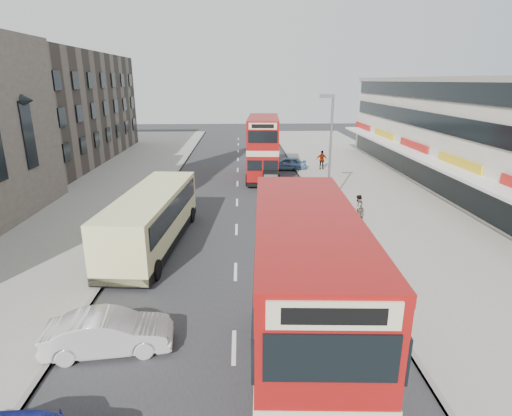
% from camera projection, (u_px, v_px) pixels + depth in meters
% --- Properties ---
extents(ground, '(160.00, 160.00, 0.00)m').
position_uv_depth(ground, '(233.00, 388.00, 12.61)').
color(ground, '#28282B').
rests_on(ground, ground).
extents(road_surface, '(12.00, 90.00, 0.01)m').
position_uv_depth(road_surface, '(237.00, 202.00, 31.69)').
color(road_surface, '#28282B').
rests_on(road_surface, ground).
extents(pavement_right, '(12.00, 90.00, 0.15)m').
position_uv_depth(pavement_right, '(391.00, 200.00, 32.10)').
color(pavement_right, gray).
rests_on(pavement_right, ground).
extents(pavement_left, '(12.00, 90.00, 0.15)m').
position_uv_depth(pavement_left, '(79.00, 203.00, 31.23)').
color(pavement_left, gray).
rests_on(pavement_left, ground).
extents(kerb_left, '(0.20, 90.00, 0.16)m').
position_uv_depth(kerb_left, '(157.00, 202.00, 31.45)').
color(kerb_left, gray).
rests_on(kerb_left, ground).
extents(kerb_right, '(0.20, 90.00, 0.16)m').
position_uv_depth(kerb_right, '(316.00, 201.00, 31.89)').
color(kerb_right, gray).
rests_on(kerb_right, ground).
extents(brick_terrace, '(14.00, 28.00, 12.00)m').
position_uv_depth(brick_terrace, '(42.00, 108.00, 46.28)').
color(brick_terrace, '#66594C').
rests_on(brick_terrace, ground).
extents(commercial_row, '(9.90, 46.20, 9.30)m').
position_uv_depth(commercial_row, '(485.00, 137.00, 32.93)').
color(commercial_row, beige).
rests_on(commercial_row, ground).
extents(street_lamp, '(1.00, 0.20, 8.12)m').
position_uv_depth(street_lamp, '(330.00, 144.00, 28.60)').
color(street_lamp, slate).
rests_on(street_lamp, ground).
extents(bus_main, '(3.17, 10.03, 5.46)m').
position_uv_depth(bus_main, '(304.00, 308.00, 11.63)').
color(bus_main, black).
rests_on(bus_main, ground).
extents(bus_second, '(3.35, 10.29, 5.58)m').
position_uv_depth(bus_second, '(263.00, 148.00, 38.81)').
color(bus_second, black).
rests_on(bus_second, ground).
extents(coach, '(3.71, 11.12, 2.89)m').
position_uv_depth(coach, '(152.00, 217.00, 22.98)').
color(coach, black).
rests_on(coach, ground).
extents(car_left_front, '(4.45, 1.99, 1.42)m').
position_uv_depth(car_left_front, '(109.00, 333.00, 14.15)').
color(car_left_front, silver).
rests_on(car_left_front, ground).
extents(car_right_a, '(5.16, 2.36, 1.46)m').
position_uv_depth(car_right_a, '(302.00, 200.00, 29.74)').
color(car_right_a, maroon).
rests_on(car_right_a, ground).
extents(car_right_b, '(5.13, 2.74, 1.37)m').
position_uv_depth(car_right_b, '(302.00, 193.00, 31.65)').
color(car_right_b, orange).
rests_on(car_right_b, ground).
extents(car_right_c, '(4.19, 2.09, 1.37)m').
position_uv_depth(car_right_c, '(287.00, 163.00, 43.04)').
color(car_right_c, '#5581AB').
rests_on(car_right_c, ground).
extents(pedestrian_near, '(0.79, 0.74, 1.77)m').
position_uv_depth(pedestrian_near, '(358.00, 208.00, 26.92)').
color(pedestrian_near, gray).
rests_on(pedestrian_near, pavement_right).
extents(pedestrian_far, '(1.16, 0.53, 1.94)m').
position_uv_depth(pedestrian_far, '(322.00, 160.00, 42.61)').
color(pedestrian_far, gray).
rests_on(pedestrian_far, pavement_right).
extents(cyclist, '(0.70, 1.79, 1.91)m').
position_uv_depth(cyclist, '(294.00, 202.00, 29.60)').
color(cyclist, gray).
rests_on(cyclist, ground).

